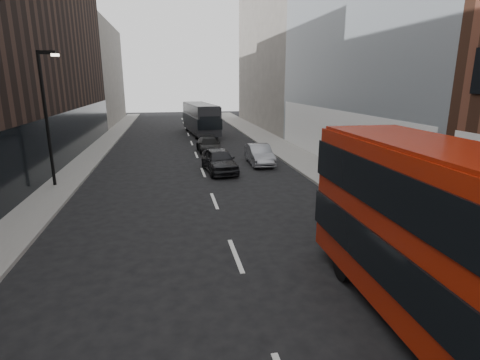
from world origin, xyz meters
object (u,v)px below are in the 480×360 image
red_bus (475,252)px  car_c (209,145)px  grey_bus (200,118)px  car_b (259,154)px  street_lamp (47,110)px  car_a (219,160)px

red_bus → car_c: (-2.71, 24.17, -1.76)m
grey_bus → car_b: (2.77, -15.93, -1.09)m
street_lamp → grey_bus: street_lamp is taller
red_bus → grey_bus: size_ratio=1.03×
car_a → street_lamp: bearing=-173.1°
street_lamp → car_b: (12.34, 3.81, -3.49)m
grey_bus → car_b: size_ratio=2.49×
grey_bus → car_c: 11.13m
car_a → grey_bus: bearing=83.7°
car_b → car_c: bearing=123.2°
car_b → grey_bus: bearing=101.2°
street_lamp → car_b: bearing=17.1°
grey_bus → car_c: grey_bus is taller
car_b → car_c: 5.72m
red_bus → car_a: red_bus is taller
street_lamp → car_a: size_ratio=1.58×
car_a → car_c: car_a is taller
car_b → street_lamp: bearing=-161.5°
red_bus → car_c: bearing=97.7°
red_bus → car_a: 17.80m
car_c → car_a: bearing=-92.5°
car_a → red_bus: bearing=-86.3°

